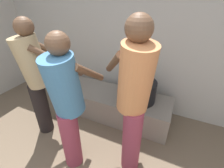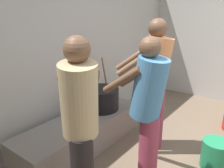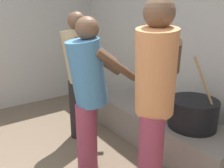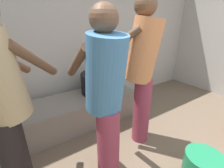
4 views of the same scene
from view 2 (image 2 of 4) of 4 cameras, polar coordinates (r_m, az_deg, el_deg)
block_enclosure_rear at (r=3.32m, az=-11.10°, el=7.89°), size 5.54×0.20×2.37m
hearth_ledge at (r=3.10m, az=-7.37°, el=-12.02°), size 1.85×0.60×0.40m
cooking_pot_main at (r=3.24m, az=-2.77°, el=-3.63°), size 0.50×0.50×0.75m
cook_in_blue_shirt at (r=2.26m, az=8.93°, el=-5.00°), size 0.36×0.65×1.53m
cook_in_orange_shirt at (r=2.84m, az=10.75°, el=1.50°), size 0.67×0.73×1.66m
cook_in_tan_shirt at (r=1.89m, az=-7.95°, el=-8.78°), size 0.69×0.69×1.57m
bucket_green_plastic at (r=2.98m, az=24.42°, el=-15.74°), size 0.32×0.32×0.34m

